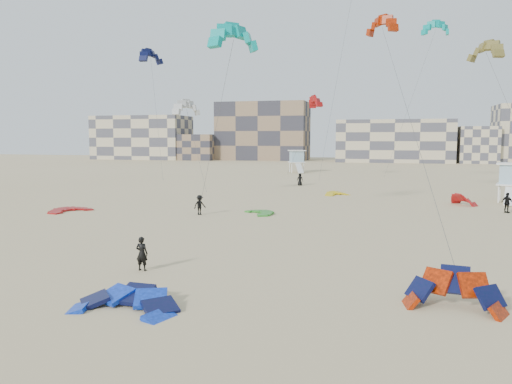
# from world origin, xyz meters

# --- Properties ---
(ground) EXTENTS (320.00, 320.00, 0.00)m
(ground) POSITION_xyz_m (0.00, 0.00, 0.00)
(ground) COLOR #C5B184
(ground) RESTS_ON ground
(kite_ground_blue) EXTENTS (4.57, 4.80, 2.51)m
(kite_ground_blue) POSITION_xyz_m (-2.03, -2.90, 0.00)
(kite_ground_blue) COLOR blue
(kite_ground_blue) RESTS_ON ground
(kite_ground_orange) EXTENTS (4.42, 4.37, 3.89)m
(kite_ground_orange) POSITION_xyz_m (10.65, 0.49, 0.00)
(kite_ground_orange) COLOR #EB2E03
(kite_ground_orange) RESTS_ON ground
(kite_ground_red) EXTENTS (5.19, 5.09, 0.81)m
(kite_ground_red) POSITION_xyz_m (-20.54, 20.00, 0.00)
(kite_ground_red) COLOR #B01600
(kite_ground_red) RESTS_ON ground
(kite_ground_green) EXTENTS (4.43, 4.40, 0.61)m
(kite_ground_green) POSITION_xyz_m (-3.01, 22.97, 0.00)
(kite_ground_green) COLOR green
(kite_ground_green) RESTS_ON ground
(kite_ground_red_far) EXTENTS (4.22, 4.20, 3.11)m
(kite_ground_red_far) POSITION_xyz_m (15.66, 34.14, 0.00)
(kite_ground_red_far) COLOR #B01600
(kite_ground_red_far) RESTS_ON ground
(kite_ground_yellow) EXTENTS (4.26, 4.27, 1.42)m
(kite_ground_yellow) POSITION_xyz_m (2.29, 39.78, 0.00)
(kite_ground_yellow) COLOR #CCA405
(kite_ground_yellow) RESTS_ON ground
(kitesurfer_main) EXTENTS (0.66, 0.44, 1.77)m
(kitesurfer_main) POSITION_xyz_m (-4.12, 2.68, 0.89)
(kitesurfer_main) COLOR black
(kitesurfer_main) RESTS_ON ground
(kitesurfer_c) EXTENTS (1.24, 1.30, 1.77)m
(kitesurfer_c) POSITION_xyz_m (-8.04, 21.10, 0.88)
(kitesurfer_c) COLOR black
(kitesurfer_c) RESTS_ON ground
(kitesurfer_d) EXTENTS (1.09, 1.11, 1.87)m
(kitesurfer_d) POSITION_xyz_m (18.69, 29.20, 0.94)
(kitesurfer_d) COLOR black
(kitesurfer_d) RESTS_ON ground
(kitesurfer_e) EXTENTS (0.95, 0.70, 1.77)m
(kitesurfer_e) POSITION_xyz_m (-4.05, 50.68, 0.89)
(kitesurfer_e) COLOR black
(kitesurfer_e) RESTS_ON ground
(kite_fly_teal_a) EXTENTS (6.81, 5.66, 15.07)m
(kite_fly_teal_a) POSITION_xyz_m (-3.99, 18.42, 14.53)
(kite_fly_teal_a) COLOR #00A8AB
(kite_fly_teal_a) RESTS_ON ground
(kite_fly_orange) EXTENTS (6.24, 34.44, 18.20)m
(kite_fly_orange) POSITION_xyz_m (7.12, 33.14, 17.98)
(kite_fly_orange) COLOR #EB2E03
(kite_fly_orange) RESTS_ON ground
(kite_fly_grey) EXTENTS (6.03, 6.07, 10.29)m
(kite_fly_grey) POSITION_xyz_m (-14.42, 33.81, 10.12)
(kite_fly_grey) COLOR silver
(kite_fly_grey) RESTS_ON ground
(kite_fly_olive) EXTENTS (7.52, 7.57, 15.57)m
(kite_fly_olive) POSITION_xyz_m (16.98, 33.35, 15.07)
(kite_fly_olive) COLOR brown
(kite_fly_olive) RESTS_ON ground
(kite_fly_navy) EXTENTS (5.23, 4.99, 18.77)m
(kite_fly_navy) POSITION_xyz_m (-24.74, 45.86, 18.15)
(kite_fly_navy) COLOR #0D0C36
(kite_fly_navy) RESTS_ON ground
(kite_fly_teal_b) EXTENTS (8.73, 4.18, 22.11)m
(kite_fly_teal_b) POSITION_xyz_m (14.17, 55.91, 22.03)
(kite_fly_teal_b) COLOR #00A8AB
(kite_fly_teal_b) RESTS_ON ground
(kite_fly_red) EXTENTS (6.36, 7.08, 13.13)m
(kite_fly_red) POSITION_xyz_m (-3.66, 62.84, 12.63)
(kite_fly_red) COLOR #B01600
(kite_fly_red) RESTS_ON ground
(lifeguard_tower_near) EXTENTS (3.61, 6.09, 4.19)m
(lifeguard_tower_near) POSITION_xyz_m (20.87, 37.68, 2.08)
(lifeguard_tower_near) COLOR white
(lifeguard_tower_near) RESTS_ON ground
(lifeguard_tower_far) EXTENTS (4.07, 6.59, 4.44)m
(lifeguard_tower_far) POSITION_xyz_m (-9.48, 78.71, 2.20)
(lifeguard_tower_far) COLOR white
(lifeguard_tower_far) RESTS_ON ground
(condo_west_a) EXTENTS (30.00, 15.00, 14.00)m
(condo_west_a) POSITION_xyz_m (-70.00, 130.00, 7.00)
(condo_west_a) COLOR #C8B993
(condo_west_a) RESTS_ON ground
(condo_west_b) EXTENTS (28.00, 14.00, 18.00)m
(condo_west_b) POSITION_xyz_m (-30.00, 134.00, 9.00)
(condo_west_b) COLOR #846A50
(condo_west_b) RESTS_ON ground
(condo_mid) EXTENTS (32.00, 16.00, 12.00)m
(condo_mid) POSITION_xyz_m (10.00, 130.00, 6.00)
(condo_mid) COLOR #C8B993
(condo_mid) RESTS_ON ground
(condo_fill_left) EXTENTS (12.00, 10.00, 8.00)m
(condo_fill_left) POSITION_xyz_m (-50.00, 128.00, 4.00)
(condo_fill_left) COLOR #846A50
(condo_fill_left) RESTS_ON ground
(condo_fill_right) EXTENTS (10.00, 10.00, 10.00)m
(condo_fill_right) POSITION_xyz_m (32.00, 128.00, 5.00)
(condo_fill_right) COLOR #C8B993
(condo_fill_right) RESTS_ON ground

